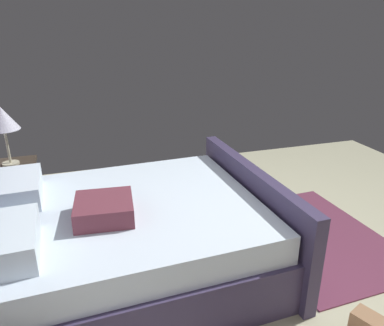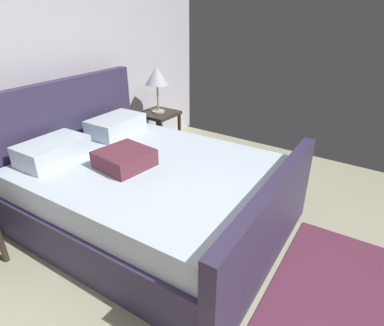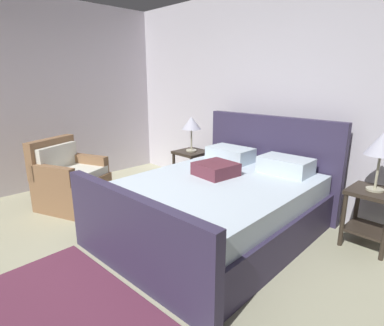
{
  "view_description": "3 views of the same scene",
  "coord_description": "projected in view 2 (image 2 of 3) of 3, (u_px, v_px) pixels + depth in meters",
  "views": [
    {
      "loc": [
        -2.26,
        1.69,
        1.94
      ],
      "look_at": [
        0.2,
        0.91,
        0.92
      ],
      "focal_mm": 34.47,
      "sensor_mm": 36.0,
      "label": 1
    },
    {
      "loc": [
        -1.57,
        -0.25,
        1.85
      ],
      "look_at": [
        0.22,
        0.97,
        0.78
      ],
      "focal_mm": 30.12,
      "sensor_mm": 36.0,
      "label": 2
    },
    {
      "loc": [
        2.29,
        -0.92,
        1.67
      ],
      "look_at": [
        0.34,
        1.01,
        0.91
      ],
      "focal_mm": 29.22,
      "sensor_mm": 36.0,
      "label": 3
    }
  ],
  "objects": [
    {
      "name": "ground_plane",
      "position": [
        296.0,
        320.0,
        2.11
      ],
      "size": [
        5.27,
        5.46,
        0.02
      ],
      "primitive_type": "cube",
      "color": "#AEAD8D"
    },
    {
      "name": "wall_back",
      "position": [
        13.0,
        60.0,
        2.9
      ],
      "size": [
        5.39,
        0.12,
        2.8
      ],
      "primitive_type": "cube",
      "color": "silver",
      "rests_on": "ground"
    },
    {
      "name": "bed",
      "position": [
        147.0,
        190.0,
        2.9
      ],
      "size": [
        1.92,
        2.35,
        1.21
      ],
      "color": "#362E4C",
      "rests_on": "ground"
    },
    {
      "name": "nightstand_right",
      "position": [
        159.0,
        127.0,
        4.24
      ],
      "size": [
        0.44,
        0.44,
        0.6
      ],
      "color": "#31281F",
      "rests_on": "ground"
    },
    {
      "name": "table_lamp_right",
      "position": [
        157.0,
        77.0,
        3.95
      ],
      "size": [
        0.29,
        0.29,
        0.58
      ],
      "color": "#B7B293",
      "rests_on": "nightstand_right"
    },
    {
      "name": "area_rug",
      "position": [
        359.0,
        316.0,
        2.12
      ],
      "size": [
        1.69,
        1.24,
        0.01
      ],
      "primitive_type": "cube",
      "rotation": [
        0.0,
        0.0,
        0.04
      ],
      "color": "#642D44",
      "rests_on": "ground"
    }
  ]
}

